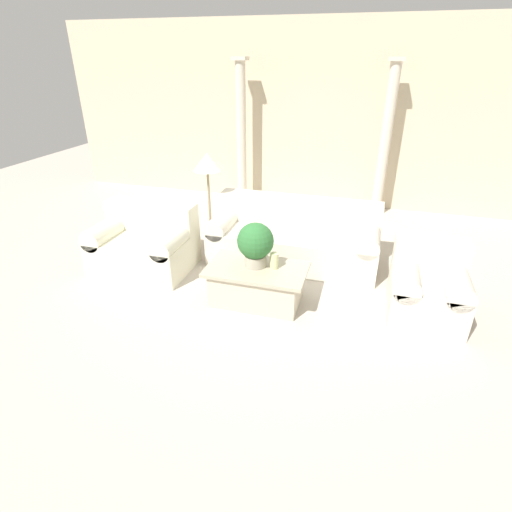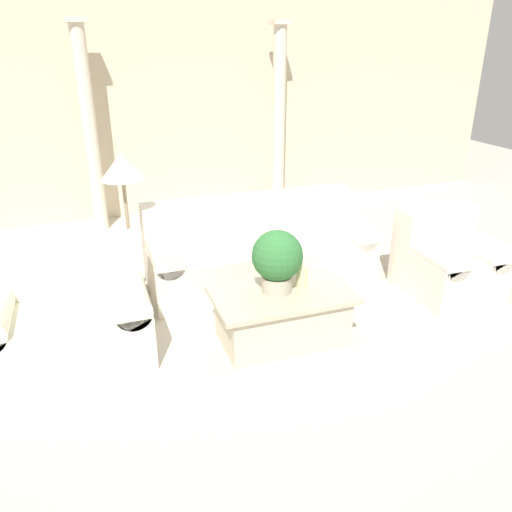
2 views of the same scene
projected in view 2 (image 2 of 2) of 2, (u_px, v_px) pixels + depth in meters
ground_plane at (263, 308)px, 4.70m from camera, size 16.00×16.00×0.00m
wall_back at (184, 98)px, 6.87m from camera, size 10.00×0.06×3.20m
sofa_long at (258, 249)px, 5.16m from camera, size 2.26×0.90×0.84m
loveseat at (66, 311)px, 3.93m from camera, size 1.25×0.90×0.84m
coffee_table at (282, 315)px, 4.14m from camera, size 1.14×0.67×0.44m
potted_plant at (277, 259)px, 3.97m from camera, size 0.41×0.41×0.52m
pillar_candle at (302, 276)px, 4.12m from camera, size 0.09×0.09×0.18m
floor_lamp at (123, 175)px, 4.49m from camera, size 0.39×0.39×1.40m
column_left at (90, 129)px, 6.20m from camera, size 0.25×0.25×2.58m
column_right at (279, 119)px, 6.97m from camera, size 0.25×0.25×2.58m
armchair at (446, 258)px, 4.91m from camera, size 0.78×0.85×0.81m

